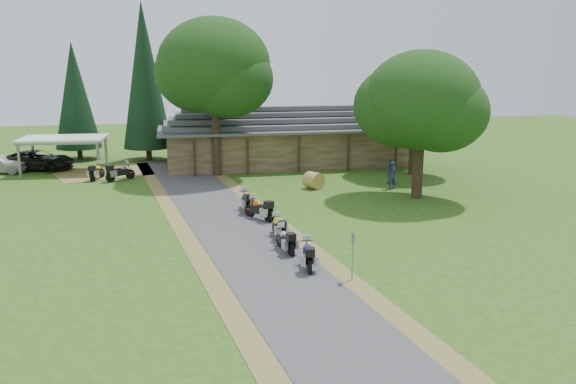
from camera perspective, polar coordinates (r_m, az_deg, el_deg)
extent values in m
plane|color=#295718|center=(24.21, -2.51, -7.15)|extent=(120.00, 120.00, 0.00)
plane|color=#434346|center=(27.90, -4.86, -4.45)|extent=(51.95, 51.95, 0.00)
imported|color=black|center=(48.99, -24.13, 3.42)|extent=(3.92, 6.60, 2.36)
imported|color=navy|center=(38.58, 10.49, 1.95)|extent=(0.74, 0.63, 2.23)
imported|color=navy|center=(40.24, 10.42, 2.25)|extent=(0.70, 0.69, 2.01)
cylinder|color=olive|center=(38.13, 2.63, 1.19)|extent=(1.49, 1.45, 1.13)
cone|color=black|center=(50.58, -14.32, 10.77)|extent=(4.21, 4.21, 13.52)
cone|color=black|center=(52.75, -20.77, 8.60)|extent=(3.90, 3.90, 10.20)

